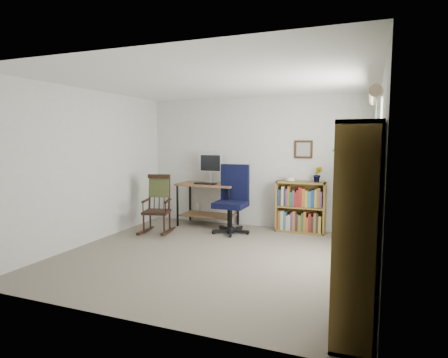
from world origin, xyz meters
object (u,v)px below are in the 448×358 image
at_px(rocking_chair, 157,204).
at_px(low_bookshelf, 301,207).
at_px(tall_bookshelf, 357,231).
at_px(office_chair, 231,199).
at_px(desk, 208,204).

distance_m(rocking_chair, low_bookshelf, 2.52).
bearing_deg(tall_bookshelf, office_chair, 127.34).
distance_m(office_chair, tall_bookshelf, 3.56).
xyz_separation_m(desk, tall_bookshelf, (2.76, -3.22, 0.49)).
bearing_deg(desk, low_bookshelf, 3.98).
bearing_deg(low_bookshelf, rocking_chair, -157.01).
height_order(desk, rocking_chair, rocking_chair).
bearing_deg(office_chair, low_bookshelf, 23.42).
height_order(low_bookshelf, tall_bookshelf, tall_bookshelf).
bearing_deg(low_bookshelf, office_chair, -155.05).
height_order(desk, low_bookshelf, low_bookshelf).
relative_size(desk, tall_bookshelf, 0.63).
xyz_separation_m(office_chair, tall_bookshelf, (2.15, -2.82, 0.28)).
xyz_separation_m(office_chair, rocking_chair, (-1.20, -0.46, -0.09)).
bearing_deg(office_chair, rocking_chair, -160.41).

